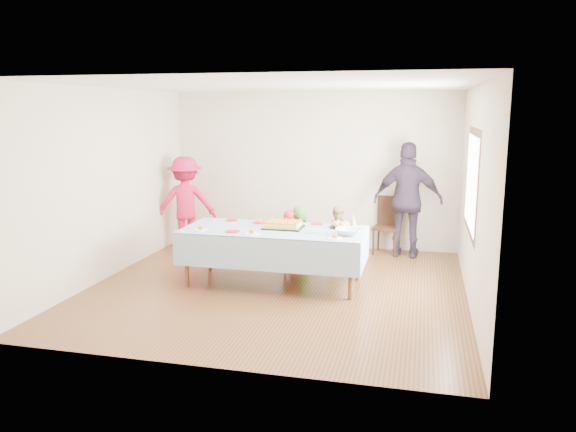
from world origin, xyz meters
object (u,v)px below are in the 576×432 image
Objects in this scene: party_table at (274,233)px; birthday_cake at (283,225)px; adult_left at (186,203)px; dining_chair at (388,222)px.

birthday_cake is at bearing 40.41° from party_table.
adult_left reaches higher than birthday_cake.
birthday_cake is (0.11, 0.10, 0.10)m from party_table.
adult_left is at bearing 141.15° from party_table.
party_table is 2.57m from dining_chair.
adult_left reaches higher than party_table.
party_table is at bearing 119.58° from adult_left.
party_table is 2.59m from adult_left.
dining_chair is (1.31, 2.03, -0.29)m from birthday_cake.
dining_chair is (1.42, 2.13, -0.19)m from party_table.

